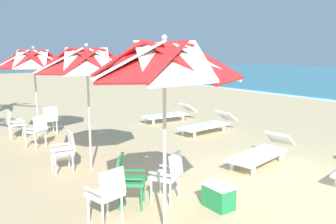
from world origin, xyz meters
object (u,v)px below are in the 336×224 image
Objects in this scene: beach_umbrella_0 at (164,64)px; beach_umbrella_1 at (87,62)px; plastic_chair_1 at (169,174)px; sun_lounger_3 at (169,114)px; plastic_chair_0 at (128,177)px; plastic_chair_3 at (65,148)px; plastic_chair_6 at (37,129)px; plastic_chair_4 at (49,118)px; cooler_box at (219,196)px; plastic_chair_2 at (107,192)px; plastic_chair_5 at (14,122)px; sun_lounger_1 at (262,152)px; sun_lounger_2 at (208,124)px; beach_umbrella_2 at (34,60)px.

beach_umbrella_0 is 1.02× the size of beach_umbrella_1.
plastic_chair_1 reaches higher than sun_lounger_3.
plastic_chair_0 and plastic_chair_3 have the same top height.
beach_umbrella_1 reaches higher than sun_lounger_3.
plastic_chair_3 is 1.00× the size of plastic_chair_6.
beach_umbrella_0 reaches higher than sun_lounger_3.
plastic_chair_3 is 1.00× the size of plastic_chair_4.
plastic_chair_0 is 1.00× the size of plastic_chair_6.
beach_umbrella_0 is 5.47× the size of cooler_box.
plastic_chair_2 and plastic_chair_4 have the same top height.
cooler_box is (6.73, 1.68, -0.30)m from plastic_chair_5.
beach_umbrella_0 reaches higher than plastic_chair_0.
plastic_chair_6 is 5.78m from sun_lounger_1.
plastic_chair_6 is at bearing 179.24° from plastic_chair_3.
plastic_chair_4 reaches higher than cooler_box.
cooler_box is (2.99, 0.92, -2.11)m from beach_umbrella_1.
plastic_chair_1 reaches higher than sun_lounger_2.
plastic_chair_1 is at bearing -82.57° from sun_lounger_1.
beach_umbrella_2 is 1.93m from plastic_chair_4.
plastic_chair_2 is at bearing -6.23° from plastic_chair_3.
beach_umbrella_1 is at bearing -76.97° from sun_lounger_2.
beach_umbrella_2 reaches higher than plastic_chair_3.
beach_umbrella_2 reaches higher than sun_lounger_1.
sun_lounger_2 is (-3.43, 5.12, -0.22)m from plastic_chair_2.
sun_lounger_1 is (4.39, 3.75, -0.22)m from plastic_chair_6.
sun_lounger_2 is at bearing 123.85° from plastic_chair_0.
plastic_chair_6 is 5.02m from sun_lounger_2.
plastic_chair_1 is 1.18m from plastic_chair_2.
beach_umbrella_2 reaches higher than plastic_chair_6.
plastic_chair_1 is 2.92m from sun_lounger_1.
plastic_chair_5 is (0.02, -1.03, 0.00)m from plastic_chair_4.
plastic_chair_3 is at bearing -111.13° from beach_umbrella_1.
plastic_chair_1 is 0.32× the size of beach_umbrella_2.
plastic_chair_1 is 4.84m from plastic_chair_6.
sun_lounger_3 reaches higher than cooler_box.
sun_lounger_2 is at bearing 123.78° from plastic_chair_2.
sun_lounger_1 is at bearing -19.64° from sun_lounger_2.
plastic_chair_6 is at bearing -81.47° from sun_lounger_3.
plastic_chair_2 is at bearing -3.70° from plastic_chair_6.
beach_umbrella_0 reaches higher than plastic_chair_3.
beach_umbrella_2 is at bearing -169.69° from cooler_box.
beach_umbrella_1 is (-3.09, 0.22, -0.05)m from beach_umbrella_0.
sun_lounger_3 is (-6.26, 4.62, -2.08)m from beach_umbrella_0.
beach_umbrella_0 is 3.16× the size of plastic_chair_0.
plastic_chair_6 is at bearing 12.93° from plastic_chair_5.
beach_umbrella_2 is 5.03m from sun_lounger_3.
plastic_chair_6 reaches higher than sun_lounger_3.
sun_lounger_1 is at bearing 96.54° from plastic_chair_2.
plastic_chair_2 is 2.62m from plastic_chair_3.
beach_umbrella_0 is 1.25× the size of sun_lounger_2.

